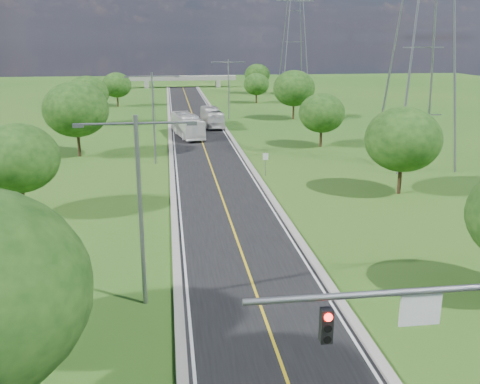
# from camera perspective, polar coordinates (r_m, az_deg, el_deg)

# --- Properties ---
(ground) EXTENTS (260.00, 260.00, 0.00)m
(ground) POSITION_cam_1_polar(r_m,az_deg,el_deg) (75.44, -4.21, 5.74)
(ground) COLOR #245919
(ground) RESTS_ON ground
(road) EXTENTS (8.00, 150.00, 0.06)m
(road) POSITION_cam_1_polar(r_m,az_deg,el_deg) (81.34, -4.48, 6.52)
(road) COLOR black
(road) RESTS_ON ground
(curb_left) EXTENTS (0.50, 150.00, 0.22)m
(curb_left) POSITION_cam_1_polar(r_m,az_deg,el_deg) (81.20, -7.50, 6.47)
(curb_left) COLOR gray
(curb_left) RESTS_ON ground
(curb_right) EXTENTS (0.50, 150.00, 0.22)m
(curb_right) POSITION_cam_1_polar(r_m,az_deg,el_deg) (81.67, -1.49, 6.66)
(curb_right) COLOR gray
(curb_right) RESTS_ON ground
(signal_mast) EXTENTS (8.54, 0.33, 7.20)m
(signal_mast) POSITION_cam_1_polar(r_m,az_deg,el_deg) (17.67, 21.62, -14.49)
(signal_mast) COLOR slate
(signal_mast) RESTS_ON ground
(speed_limit_sign) EXTENTS (0.55, 0.09, 2.40)m
(speed_limit_sign) POSITION_cam_1_polar(r_m,az_deg,el_deg) (54.29, 2.74, 3.39)
(speed_limit_sign) COLOR slate
(speed_limit_sign) RESTS_ON ground
(overpass) EXTENTS (30.00, 3.00, 3.20)m
(overpass) POSITION_cam_1_polar(r_m,az_deg,el_deg) (154.54, -6.16, 11.92)
(overpass) COLOR gray
(overpass) RESTS_ON ground
(streetlight_near_left) EXTENTS (5.90, 0.25, 10.00)m
(streetlight_near_left) POSITION_cam_1_polar(r_m,az_deg,el_deg) (27.22, -10.66, -0.42)
(streetlight_near_left) COLOR slate
(streetlight_near_left) RESTS_ON ground
(streetlight_mid_left) EXTENTS (5.90, 0.25, 10.00)m
(streetlight_mid_left) POSITION_cam_1_polar(r_m,az_deg,el_deg) (59.59, -9.23, 8.59)
(streetlight_mid_left) COLOR slate
(streetlight_mid_left) RESTS_ON ground
(streetlight_far_right) EXTENTS (5.90, 0.25, 10.00)m
(streetlight_far_right) POSITION_cam_1_polar(r_m,az_deg,el_deg) (92.98, -1.24, 11.44)
(streetlight_far_right) COLOR slate
(streetlight_far_right) RESTS_ON ground
(power_tower_near) EXTENTS (9.00, 6.40, 28.00)m
(power_tower_near) POSITION_cam_1_polar(r_m,az_deg,el_deg) (60.20, 19.11, 15.72)
(power_tower_near) COLOR slate
(power_tower_near) RESTS_ON ground
(power_tower_far) EXTENTS (9.00, 6.40, 28.00)m
(power_tower_far) POSITION_cam_1_polar(r_m,az_deg,el_deg) (132.62, 5.81, 16.26)
(power_tower_far) COLOR slate
(power_tower_far) RESTS_ON ground
(tree_lb) EXTENTS (6.30, 6.30, 7.33)m
(tree_lb) POSITION_cam_1_polar(r_m,az_deg,el_deg) (44.54, -22.60, 3.34)
(tree_lb) COLOR black
(tree_lb) RESTS_ON ground
(tree_lc) EXTENTS (7.56, 7.56, 8.79)m
(tree_lc) POSITION_cam_1_polar(r_m,az_deg,el_deg) (65.43, -17.11, 8.43)
(tree_lc) COLOR black
(tree_lc) RESTS_ON ground
(tree_ld) EXTENTS (6.72, 6.72, 7.82)m
(tree_ld) POSITION_cam_1_polar(r_m,az_deg,el_deg) (89.38, -15.98, 10.01)
(tree_ld) COLOR black
(tree_ld) RESTS_ON ground
(tree_le) EXTENTS (5.88, 5.88, 6.84)m
(tree_le) POSITION_cam_1_polar(r_m,az_deg,el_deg) (112.91, -13.02, 11.06)
(tree_le) COLOR black
(tree_le) RESTS_ON ground
(tree_rb) EXTENTS (6.72, 6.72, 7.82)m
(tree_rb) POSITION_cam_1_polar(r_m,az_deg,el_deg) (49.35, 16.99, 5.39)
(tree_rb) COLOR black
(tree_rb) RESTS_ON ground
(tree_rc) EXTENTS (5.88, 5.88, 6.84)m
(tree_rc) POSITION_cam_1_polar(r_m,az_deg,el_deg) (69.50, 8.72, 8.33)
(tree_rc) COLOR black
(tree_rc) RESTS_ON ground
(tree_rd) EXTENTS (7.14, 7.14, 8.30)m
(tree_rd) POSITION_cam_1_polar(r_m,az_deg,el_deg) (92.97, 5.78, 10.95)
(tree_rd) COLOR black
(tree_rd) RESTS_ON ground
(tree_re) EXTENTS (5.46, 5.46, 6.35)m
(tree_re) POSITION_cam_1_polar(r_m,az_deg,el_deg) (116.03, 1.77, 11.42)
(tree_re) COLOR black
(tree_re) RESTS_ON ground
(tree_rf) EXTENTS (6.30, 6.30, 7.33)m
(tree_rf) POSITION_cam_1_polar(r_m,az_deg,el_deg) (136.24, 1.85, 12.39)
(tree_rf) COLOR black
(tree_rf) RESTS_ON ground
(bus_outbound) EXTENTS (3.03, 10.45, 2.88)m
(bus_outbound) POSITION_cam_1_polar(r_m,az_deg,el_deg) (85.01, -3.01, 7.96)
(bus_outbound) COLOR silver
(bus_outbound) RESTS_ON road
(bus_inbound) EXTENTS (4.51, 11.55, 3.14)m
(bus_inbound) POSITION_cam_1_polar(r_m,az_deg,el_deg) (76.51, -5.64, 7.09)
(bus_inbound) COLOR silver
(bus_inbound) RESTS_ON road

